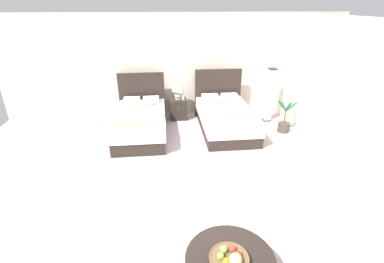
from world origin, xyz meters
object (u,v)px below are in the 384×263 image
Objects in this scene: fruit_bowl at (230,259)px; potted_palm at (284,122)px; bed_near_corner at (225,117)px; vase at (183,97)px; floor_lamp_corner at (269,95)px; table_lamp at (178,90)px; nightstand at (178,109)px; bed_near_window at (141,122)px.

fruit_bowl is 4.60m from potted_palm.
bed_near_corner is 1.30m from vase.
floor_lamp_corner is 0.90m from potted_palm.
vase is at bearing 154.04° from potted_palm.
bed_near_corner is at bearing -40.06° from vase.
table_lamp is at bearing 91.53° from fruit_bowl.
fruit_bowl reaches higher than nightstand.
nightstand is at bearing 154.52° from potted_palm.
vase is 0.35× the size of fruit_bowl.
floor_lamp_corner is at bearing 7.21° from bed_near_window.
floor_lamp_corner reaches higher than vase.
floor_lamp_corner is 1.60× the size of potted_palm.
table_lamp reaches higher than fruit_bowl.
bed_near_corner is 1.44m from potted_palm.
potted_palm is at bearing 59.16° from fruit_bowl.
floor_lamp_corner is at bearing 64.71° from fruit_bowl.
bed_near_window reaches higher than vase.
vase reaches higher than nightstand.
vase is at bearing 90.03° from fruit_bowl.
vase is 0.16× the size of potted_palm.
floor_lamp_corner reaches higher than nightstand.
bed_near_corner reaches higher than bed_near_window.
floor_lamp_corner is (2.36, -0.43, 0.43)m from nightstand.
nightstand is at bearing 169.67° from floor_lamp_corner.
table_lamp is (-1.10, 0.87, 0.49)m from bed_near_corner.
bed_near_window is 1.60× the size of floor_lamp_corner.
nightstand is 2.44m from floor_lamp_corner.
table_lamp is 0.96× the size of fruit_bowl.
floor_lamp_corner reaches higher than bed_near_corner.
nightstand is 0.53m from table_lamp.
potted_palm reaches higher than vase.
potted_palm is at bearing -79.99° from floor_lamp_corner.
vase is at bearing 170.05° from floor_lamp_corner.
bed_near_corner reaches higher than nightstand.
bed_near_window is at bearing 174.43° from potted_palm.
nightstand is at bearing 91.53° from fruit_bowl.
bed_near_window is at bearing -143.65° from vase.
potted_palm is (2.49, -1.19, -0.03)m from nightstand.
potted_palm is at bearing -25.48° from nightstand.
bed_near_corner is 15.33× the size of vase.
potted_palm is at bearing -13.61° from bed_near_corner.
bed_near_corner reaches higher than vase.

